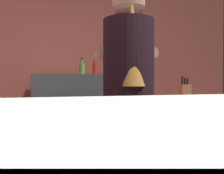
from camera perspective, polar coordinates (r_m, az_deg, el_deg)
wall_back at (r=3.55m, az=-10.92°, el=5.04°), size 5.20×0.10×2.70m
prep_counter at (r=2.22m, az=2.03°, el=-16.42°), size 2.10×0.60×0.89m
back_shelf at (r=3.31m, az=-9.80°, el=-7.64°), size 0.93×0.36×1.21m
bartender at (r=1.66m, az=3.86°, el=-2.35°), size 0.46×0.53×1.75m
knife_block at (r=2.48m, az=16.37°, el=-1.66°), size 0.10×0.08×0.28m
mixing_bowl at (r=1.95m, az=-10.87°, el=-4.84°), size 0.18×0.18×0.05m
chefs_knife at (r=2.15m, az=7.31°, el=-4.80°), size 0.24×0.09×0.01m
bottle_soy at (r=3.29m, az=-6.93°, el=4.32°), size 0.07×0.07×0.21m
bottle_olive_oil at (r=3.27m, az=-4.06°, el=4.39°), size 0.05×0.05×0.22m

